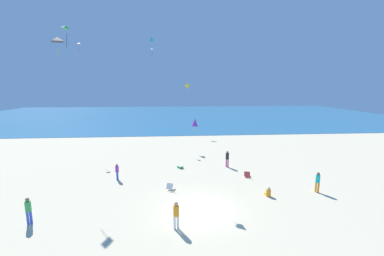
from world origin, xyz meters
TOP-DOWN VIEW (x-y plane):
  - ground_plane at (0.00, 10.00)m, footprint 120.00×120.00m
  - ocean_water at (0.00, 54.88)m, footprint 120.00×60.00m
  - beach_chair_far_right at (5.06, 5.62)m, footprint 0.70×0.78m
  - beach_chair_mid_beach at (-1.93, 3.29)m, footprint 0.76×0.81m
  - cooler_box at (-1.00, 8.61)m, footprint 0.66×0.69m
  - person_0 at (-6.67, 5.84)m, footprint 0.32×0.32m
  - person_1 at (5.48, 1.66)m, footprint 0.44×0.64m
  - person_2 at (3.85, 8.59)m, footprint 0.48×0.48m
  - person_3 at (-10.37, -0.97)m, footprint 0.45×0.45m
  - person_4 at (9.57, 2.03)m, footprint 0.46×0.46m
  - person_5 at (-1.53, -2.16)m, footprint 0.34×0.34m
  - kite_purple at (-0.06, 2.34)m, footprint 0.61×0.58m
  - kite_green at (-10.88, 7.96)m, footprint 0.65×0.81m
  - kite_black at (-9.04, 1.81)m, footprint 1.02×0.91m
  - kite_magenta at (-14.01, 19.43)m, footprint 0.45×0.48m
  - kite_yellow at (0.78, 27.27)m, footprint 0.89×0.14m
  - kite_white at (-4.63, 22.48)m, footprint 0.45×0.50m
  - kite_teal at (-4.99, 25.29)m, footprint 0.96×1.07m

SIDE VIEW (x-z plane):
  - ground_plane at x=0.00m, z-range 0.00..0.00m
  - ocean_water at x=0.00m, z-range 0.00..0.05m
  - cooler_box at x=-1.00m, z-range 0.00..0.25m
  - beach_chair_far_right at x=5.06m, z-range -0.04..0.52m
  - beach_chair_mid_beach at x=-1.93m, z-range -0.04..0.56m
  - person_1 at x=5.48m, z-range -0.10..0.64m
  - person_0 at x=-6.67m, z-range 0.11..1.60m
  - person_4 at x=9.57m, z-range 0.13..1.77m
  - person_3 at x=-10.37m, z-range 0.13..1.82m
  - person_5 at x=-1.53m, z-range 0.13..1.83m
  - person_2 at x=3.85m, z-range 0.13..1.83m
  - kite_purple at x=-0.06m, z-range 5.08..6.20m
  - kite_yellow at x=0.78m, z-range 7.60..9.03m
  - kite_black at x=-9.04m, z-range 10.66..11.80m
  - kite_green at x=-10.88m, z-range 12.38..14.26m
  - kite_white at x=-4.63m, z-range 13.11..14.22m
  - kite_magenta at x=-14.01m, z-range 13.05..14.51m
  - kite_teal at x=-4.99m, z-range 14.88..16.47m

